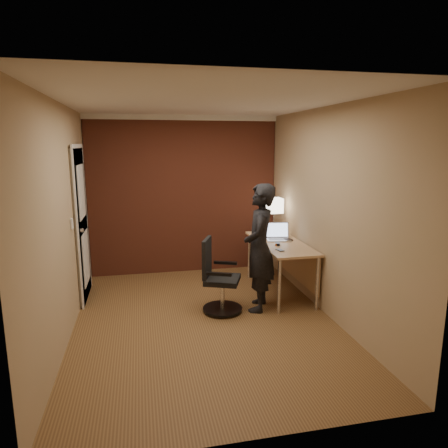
{
  "coord_description": "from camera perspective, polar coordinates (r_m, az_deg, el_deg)",
  "views": [
    {
      "loc": [
        -0.69,
        -4.37,
        2.06
      ],
      "look_at": [
        0.35,
        0.55,
        1.05
      ],
      "focal_mm": 32.0,
      "sensor_mm": 36.0,
      "label": 1
    }
  ],
  "objects": [
    {
      "name": "person",
      "position": [
        4.97,
        5.08,
        -3.4
      ],
      "size": [
        0.57,
        0.68,
        1.6
      ],
      "primitive_type": "imported",
      "rotation": [
        0.0,
        0.0,
        -1.95
      ],
      "color": "black",
      "rests_on": "ground"
    },
    {
      "name": "room",
      "position": [
        5.97,
        -7.87,
        4.59
      ],
      "size": [
        4.0,
        4.0,
        4.0
      ],
      "color": "brown",
      "rests_on": "ground"
    },
    {
      "name": "desk_lamp",
      "position": [
        6.05,
        7.2,
        2.58
      ],
      "size": [
        0.22,
        0.22,
        0.54
      ],
      "color": "silver",
      "rests_on": "desk"
    },
    {
      "name": "phone",
      "position": [
        5.14,
        7.99,
        -3.71
      ],
      "size": [
        0.08,
        0.13,
        0.01
      ],
      "primitive_type": "cube",
      "rotation": [
        0.0,
        0.0,
        0.23
      ],
      "color": "black",
      "rests_on": "desk"
    },
    {
      "name": "laptop",
      "position": [
        5.72,
        7.69,
        -1.54
      ],
      "size": [
        0.36,
        0.3,
        0.23
      ],
      "color": "silver",
      "rests_on": "desk"
    },
    {
      "name": "desk",
      "position": [
        5.64,
        8.7,
        -3.78
      ],
      "size": [
        0.6,
        1.5,
        0.73
      ],
      "color": "tan",
      "rests_on": "ground"
    },
    {
      "name": "mouse",
      "position": [
        5.4,
        7.66,
        -2.83
      ],
      "size": [
        0.09,
        0.11,
        0.03
      ],
      "primitive_type": "cube",
      "rotation": [
        0.0,
        0.0,
        -0.33
      ],
      "color": "black",
      "rests_on": "desk"
    },
    {
      "name": "wallet",
      "position": [
        5.68,
        9.17,
        -2.23
      ],
      "size": [
        0.11,
        0.12,
        0.02
      ],
      "primitive_type": "cube",
      "rotation": [
        0.0,
        0.0,
        0.15
      ],
      "color": "black",
      "rests_on": "desk"
    },
    {
      "name": "office_chair",
      "position": [
        4.99,
        -0.89,
        -8.08
      ],
      "size": [
        0.53,
        0.58,
        0.91
      ],
      "color": "black",
      "rests_on": "ground"
    }
  ]
}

